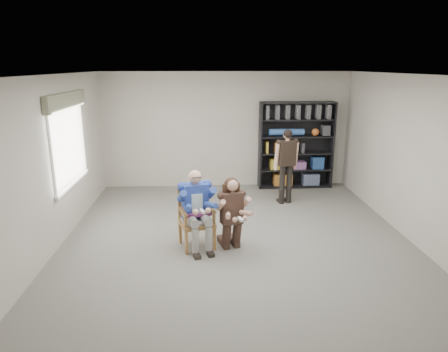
{
  "coord_description": "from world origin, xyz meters",
  "views": [
    {
      "loc": [
        -0.56,
        -6.18,
        2.95
      ],
      "look_at": [
        -0.2,
        0.6,
        1.05
      ],
      "focal_mm": 32.0,
      "sensor_mm": 36.0,
      "label": 1
    }
  ],
  "objects_px": {
    "kneeling_woman": "(232,215)",
    "bookshelf": "(296,145)",
    "seated_man": "(196,209)",
    "standing_man": "(286,167)",
    "armchair": "(197,218)"
  },
  "relations": [
    {
      "from": "armchair",
      "to": "standing_man",
      "type": "relative_size",
      "value": 0.62
    },
    {
      "from": "armchair",
      "to": "kneeling_woman",
      "type": "height_order",
      "value": "kneeling_woman"
    },
    {
      "from": "armchair",
      "to": "bookshelf",
      "type": "bearing_deg",
      "value": 38.17
    },
    {
      "from": "armchair",
      "to": "bookshelf",
      "type": "relative_size",
      "value": 0.49
    },
    {
      "from": "seated_man",
      "to": "bookshelf",
      "type": "distance_m",
      "value": 4.09
    },
    {
      "from": "standing_man",
      "to": "seated_man",
      "type": "bearing_deg",
      "value": -146.36
    },
    {
      "from": "seated_man",
      "to": "kneeling_woman",
      "type": "height_order",
      "value": "seated_man"
    },
    {
      "from": "bookshelf",
      "to": "standing_man",
      "type": "height_order",
      "value": "bookshelf"
    },
    {
      "from": "armchair",
      "to": "bookshelf",
      "type": "xyz_separation_m",
      "value": [
        2.38,
        3.3,
        0.54
      ]
    },
    {
      "from": "kneeling_woman",
      "to": "standing_man",
      "type": "height_order",
      "value": "standing_man"
    },
    {
      "from": "kneeling_woman",
      "to": "bookshelf",
      "type": "xyz_separation_m",
      "value": [
        1.8,
        3.42,
        0.44
      ]
    },
    {
      "from": "seated_man",
      "to": "standing_man",
      "type": "bearing_deg",
      "value": 31.72
    },
    {
      "from": "bookshelf",
      "to": "standing_man",
      "type": "distance_m",
      "value": 1.31
    },
    {
      "from": "armchair",
      "to": "bookshelf",
      "type": "height_order",
      "value": "bookshelf"
    },
    {
      "from": "kneeling_woman",
      "to": "bookshelf",
      "type": "distance_m",
      "value": 3.89
    }
  ]
}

